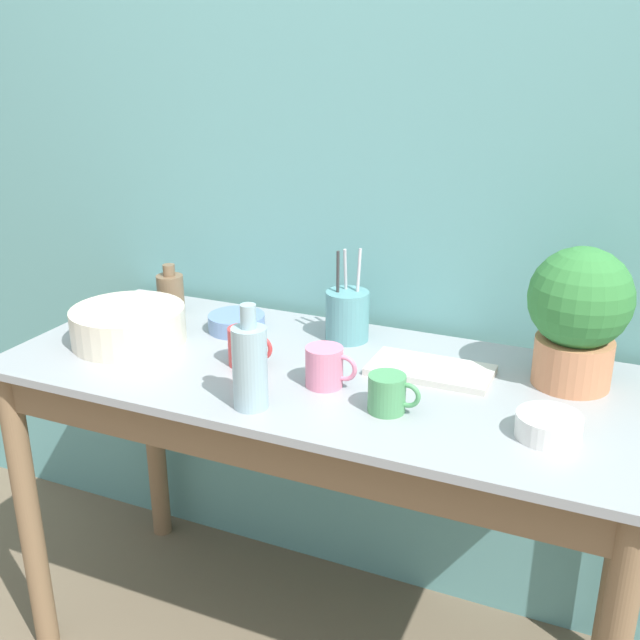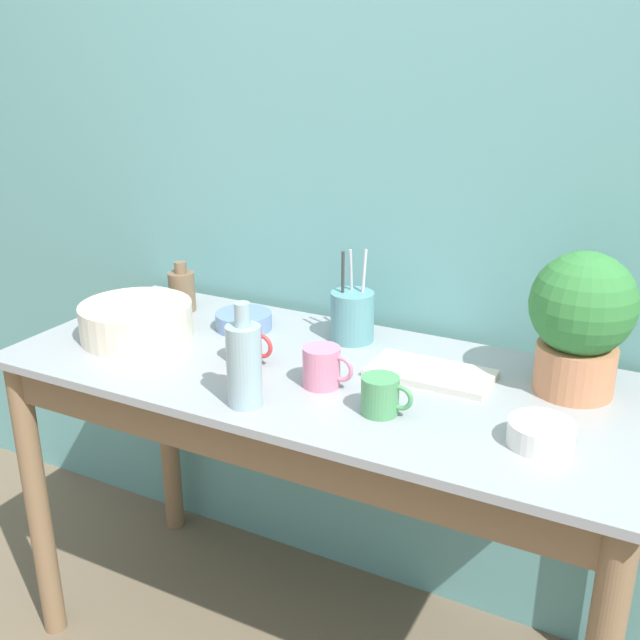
# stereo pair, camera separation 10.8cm
# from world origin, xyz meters

# --- Properties ---
(wall_back) EXTENTS (6.00, 0.05, 2.40)m
(wall_back) POSITION_xyz_m (0.00, 0.69, 1.20)
(wall_back) COLOR #609E9E
(wall_back) RESTS_ON ground_plane
(counter_table) EXTENTS (1.49, 0.64, 0.83)m
(counter_table) POSITION_xyz_m (0.00, 0.29, 0.67)
(counter_table) COLOR #846647
(counter_table) RESTS_ON ground_plane
(potted_plant) EXTENTS (0.22, 0.22, 0.31)m
(potted_plant) POSITION_xyz_m (0.54, 0.47, 1.00)
(potted_plant) COLOR tan
(potted_plant) RESTS_ON counter_table
(bowl_wash_large) EXTENTS (0.28, 0.28, 0.09)m
(bowl_wash_large) POSITION_xyz_m (-0.50, 0.28, 0.88)
(bowl_wash_large) COLOR beige
(bowl_wash_large) RESTS_ON counter_table
(bottle_tall) EXTENTS (0.07, 0.07, 0.22)m
(bottle_tall) POSITION_xyz_m (-0.05, 0.09, 0.93)
(bottle_tall) COLOR #93B2BC
(bottle_tall) RESTS_ON counter_table
(bottle_short) EXTENTS (0.07, 0.07, 0.14)m
(bottle_short) POSITION_xyz_m (-0.53, 0.50, 0.89)
(bottle_short) COLOR brown
(bottle_short) RESTS_ON counter_table
(mug_pink) EXTENTS (0.12, 0.08, 0.09)m
(mug_pink) POSITION_xyz_m (0.05, 0.24, 0.88)
(mug_pink) COLOR pink
(mug_pink) RESTS_ON counter_table
(mug_red) EXTENTS (0.11, 0.08, 0.09)m
(mug_red) POSITION_xyz_m (-0.17, 0.27, 0.88)
(mug_red) COLOR #C63838
(mug_red) RESTS_ON counter_table
(mug_green) EXTENTS (0.11, 0.08, 0.08)m
(mug_green) POSITION_xyz_m (0.21, 0.18, 0.87)
(mug_green) COLOR #4C935B
(mug_green) RESTS_ON counter_table
(bowl_small_enamel_white) EXTENTS (0.13, 0.13, 0.05)m
(bowl_small_enamel_white) POSITION_xyz_m (0.53, 0.20, 0.86)
(bowl_small_enamel_white) COLOR silver
(bowl_small_enamel_white) RESTS_ON counter_table
(bowl_small_blue) EXTENTS (0.15, 0.15, 0.04)m
(bowl_small_blue) POSITION_xyz_m (-0.30, 0.46, 0.85)
(bowl_small_blue) COLOR #6684B2
(bowl_small_blue) RESTS_ON counter_table
(utensil_cup) EXTENTS (0.11, 0.11, 0.23)m
(utensil_cup) POSITION_xyz_m (-0.01, 0.51, 0.90)
(utensil_cup) COLOR #569399
(utensil_cup) RESTS_ON counter_table
(tray_board) EXTENTS (0.28, 0.15, 0.02)m
(tray_board) POSITION_xyz_m (0.24, 0.40, 0.84)
(tray_board) COLOR beige
(tray_board) RESTS_ON counter_table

